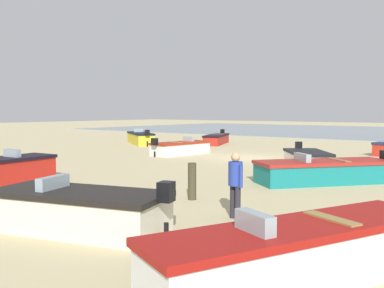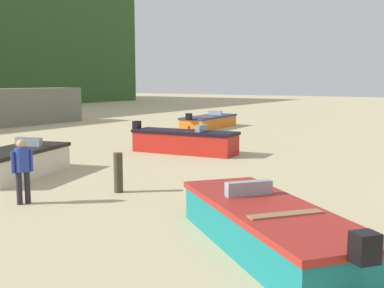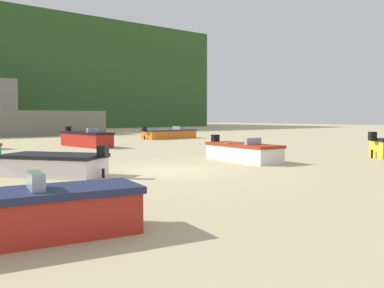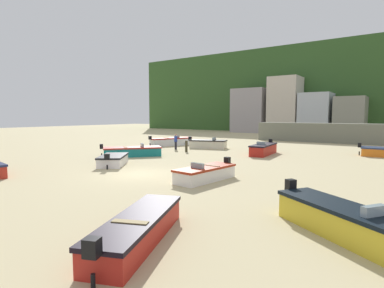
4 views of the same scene
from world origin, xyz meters
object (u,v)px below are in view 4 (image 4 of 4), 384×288
Objects in this scene: boat_red_6 at (138,229)px; beach_walker_foreground at (176,140)px; boat_white_3 at (205,173)px; boat_red_1 at (263,149)px; boat_white_4 at (171,142)px; boat_cream_7 at (208,144)px; boat_yellow_2 at (347,222)px; boat_teal_9 at (132,151)px; boat_white_0 at (113,160)px; mooring_post_near_water at (186,146)px.

boat_red_6 is 23.71m from beach_walker_foreground.
boat_red_1 is at bearing -76.05° from boat_white_3.
boat_white_4 reaches higher than boat_cream_7.
boat_yellow_2 reaches higher than boat_teal_9.
boat_white_0 is 16.67m from boat_yellow_2.
boat_red_1 reaches higher than boat_white_3.
boat_red_1 is 4.45× the size of mooring_post_near_water.
boat_teal_9 is 4.44× the size of mooring_post_near_water.
boat_white_3 is at bearing -22.05° from boat_white_4.
boat_yellow_2 is 6.03m from boat_red_6.
boat_yellow_2 is at bearing -18.41° from beach_walker_foreground.
boat_red_6 is 18.66m from boat_teal_9.
boat_yellow_2 is (15.88, -5.06, 0.10)m from boat_white_0.
boat_white_0 is 2.25× the size of beach_walker_foreground.
beach_walker_foreground is at bearing 131.15° from boat_teal_9.
boat_white_0 is at bearing 55.34° from boat_red_1.
boat_yellow_2 is 4.31× the size of mooring_post_near_water.
boat_red_1 is at bearing 80.27° from boat_red_6.
boat_white_4 is at bearing -39.25° from boat_white_3.
boat_white_4 is 5.01m from boat_cream_7.
boat_white_3 is (1.61, -12.48, -0.09)m from boat_red_1.
boat_teal_9 is at bearing 114.09° from boat_red_6.
boat_white_0 is at bearing -54.53° from beach_walker_foreground.
boat_red_1 is at bearing 29.53° from beach_walker_foreground.
beach_walker_foreground is at bearing 152.11° from mooring_post_near_water.
boat_yellow_2 is at bearing 12.45° from boat_teal_9.
boat_teal_9 is at bearing -17.94° from boat_white_3.
mooring_post_near_water is (0.08, -4.17, 0.08)m from boat_cream_7.
boat_cream_7 is at bearing -104.58° from boat_yellow_2.
boat_white_3 is 3.90× the size of mooring_post_near_water.
beach_walker_foreground is (-9.16, -1.21, 0.46)m from boat_red_1.
boat_teal_9 is at bearing 82.62° from boat_white_0.
boat_white_4 is 1.21× the size of boat_cream_7.
boat_red_1 is at bearing 24.26° from boat_white_0.
boat_red_1 is 1.00× the size of boat_teal_9.
boat_red_6 is at bearing 11.03° from boat_cream_7.
boat_red_1 reaches higher than boat_yellow_2.
beach_walker_foreground is at bearing -39.70° from boat_white_3.
boat_yellow_2 is at bearing -41.88° from mooring_post_near_water.
boat_white_0 is at bearing -21.45° from boat_teal_9.
boat_yellow_2 reaches higher than boat_white_0.
beach_walker_foreground reaches higher than boat_teal_9.
boat_red_6 is at bearing -18.05° from boat_yellow_2.
boat_yellow_2 reaches higher than boat_cream_7.
boat_cream_7 is at bearing 91.13° from mooring_post_near_water.
beach_walker_foreground is at bearing 2.03° from boat_red_1.
beach_walker_foreground is (-2.21, 1.17, 0.41)m from mooring_post_near_water.
boat_white_4 is at bearing -96.62° from boat_yellow_2.
boat_yellow_2 is 21.78m from mooring_post_near_water.
boat_red_6 is (2.87, -8.11, -0.01)m from boat_white_3.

